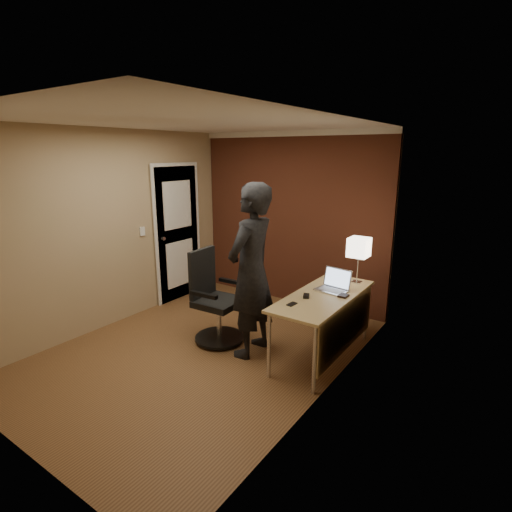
{
  "coord_description": "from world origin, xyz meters",
  "views": [
    {
      "loc": [
        2.87,
        -3.11,
        2.21
      ],
      "look_at": [
        0.35,
        0.55,
        1.05
      ],
      "focal_mm": 28.0,
      "sensor_mm": 36.0,
      "label": 1
    }
  ],
  "objects_px": {
    "mouse": "(306,296)",
    "laptop": "(334,284)",
    "desk": "(329,307)",
    "desk_lamp": "(359,248)",
    "phone": "(292,304)",
    "person": "(251,271)",
    "office_chair": "(214,302)",
    "wallet": "(343,296)"
  },
  "relations": [
    {
      "from": "desk_lamp",
      "to": "phone",
      "type": "distance_m",
      "value": 1.15
    },
    {
      "from": "wallet",
      "to": "mouse",
      "type": "bearing_deg",
      "value": -142.63
    },
    {
      "from": "desk",
      "to": "mouse",
      "type": "xyz_separation_m",
      "value": [
        -0.19,
        -0.18,
        0.14
      ]
    },
    {
      "from": "office_chair",
      "to": "person",
      "type": "xyz_separation_m",
      "value": [
        0.54,
        0.0,
        0.48
      ]
    },
    {
      "from": "desk",
      "to": "office_chair",
      "type": "relative_size",
      "value": 1.38
    },
    {
      "from": "mouse",
      "to": "laptop",
      "type": "bearing_deg",
      "value": 46.04
    },
    {
      "from": "desk",
      "to": "wallet",
      "type": "distance_m",
      "value": 0.2
    },
    {
      "from": "phone",
      "to": "person",
      "type": "xyz_separation_m",
      "value": [
        -0.56,
        0.09,
        0.22
      ]
    },
    {
      "from": "phone",
      "to": "laptop",
      "type": "bearing_deg",
      "value": 80.88
    },
    {
      "from": "wallet",
      "to": "office_chair",
      "type": "distance_m",
      "value": 1.52
    },
    {
      "from": "person",
      "to": "desk",
      "type": "bearing_deg",
      "value": 111.17
    },
    {
      "from": "desk",
      "to": "person",
      "type": "relative_size",
      "value": 0.78
    },
    {
      "from": "desk_lamp",
      "to": "office_chair",
      "type": "distance_m",
      "value": 1.8
    },
    {
      "from": "mouse",
      "to": "wallet",
      "type": "relative_size",
      "value": 0.91
    },
    {
      "from": "phone",
      "to": "wallet",
      "type": "relative_size",
      "value": 1.05
    },
    {
      "from": "desk_lamp",
      "to": "laptop",
      "type": "distance_m",
      "value": 0.53
    },
    {
      "from": "office_chair",
      "to": "mouse",
      "type": "bearing_deg",
      "value": 8.71
    },
    {
      "from": "desk",
      "to": "phone",
      "type": "xyz_separation_m",
      "value": [
        -0.21,
        -0.45,
        0.13
      ]
    },
    {
      "from": "desk_lamp",
      "to": "wallet",
      "type": "xyz_separation_m",
      "value": [
        0.06,
        -0.53,
        -0.41
      ]
    },
    {
      "from": "person",
      "to": "desk_lamp",
      "type": "bearing_deg",
      "value": 134.74
    },
    {
      "from": "wallet",
      "to": "phone",
      "type": "bearing_deg",
      "value": -123.89
    },
    {
      "from": "desk",
      "to": "mouse",
      "type": "height_order",
      "value": "mouse"
    },
    {
      "from": "desk",
      "to": "laptop",
      "type": "height_order",
      "value": "laptop"
    },
    {
      "from": "phone",
      "to": "office_chair",
      "type": "distance_m",
      "value": 1.14
    },
    {
      "from": "desk",
      "to": "phone",
      "type": "distance_m",
      "value": 0.51
    },
    {
      "from": "phone",
      "to": "person",
      "type": "distance_m",
      "value": 0.61
    },
    {
      "from": "mouse",
      "to": "wallet",
      "type": "xyz_separation_m",
      "value": [
        0.31,
        0.24,
        -0.01
      ]
    },
    {
      "from": "desk",
      "to": "desk_lamp",
      "type": "bearing_deg",
      "value": 83.2
    },
    {
      "from": "desk_lamp",
      "to": "laptop",
      "type": "xyz_separation_m",
      "value": [
        -0.11,
        -0.39,
        -0.35
      ]
    },
    {
      "from": "wallet",
      "to": "laptop",
      "type": "bearing_deg",
      "value": 139.45
    },
    {
      "from": "office_chair",
      "to": "desk_lamp",
      "type": "bearing_deg",
      "value": 34.28
    },
    {
      "from": "laptop",
      "to": "person",
      "type": "bearing_deg",
      "value": -142.86
    },
    {
      "from": "desk_lamp",
      "to": "office_chair",
      "type": "height_order",
      "value": "desk_lamp"
    },
    {
      "from": "phone",
      "to": "wallet",
      "type": "bearing_deg",
      "value": 61.48
    },
    {
      "from": "phone",
      "to": "mouse",
      "type": "bearing_deg",
      "value": 90.17
    },
    {
      "from": "laptop",
      "to": "person",
      "type": "height_order",
      "value": "person"
    },
    {
      "from": "desk_lamp",
      "to": "wallet",
      "type": "relative_size",
      "value": 4.86
    },
    {
      "from": "laptop",
      "to": "person",
      "type": "relative_size",
      "value": 0.19
    },
    {
      "from": "phone",
      "to": "office_chair",
      "type": "height_order",
      "value": "office_chair"
    },
    {
      "from": "phone",
      "to": "desk_lamp",
      "type": "bearing_deg",
      "value": 80.17
    },
    {
      "from": "desk",
      "to": "mouse",
      "type": "bearing_deg",
      "value": -135.47
    },
    {
      "from": "mouse",
      "to": "wallet",
      "type": "height_order",
      "value": "mouse"
    }
  ]
}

